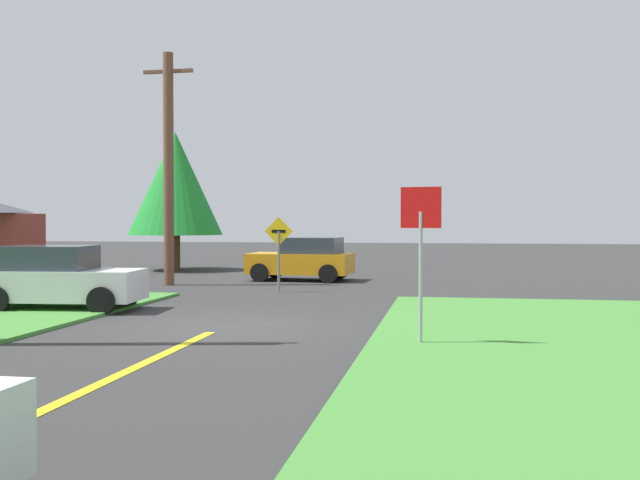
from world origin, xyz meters
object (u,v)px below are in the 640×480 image
Objects in this scene: car_approaching_junction at (304,259)px; utility_pole_mid at (169,167)px; oak_tree_left at (175,183)px; direction_sign at (279,245)px; parked_car_near_building at (59,278)px; stop_sign at (421,235)px.

utility_pole_mid is at bearing 37.32° from car_approaching_junction.
car_approaching_junction is at bearing -34.62° from oak_tree_left.
direction_sign is at bearing 95.14° from car_approaching_junction.
parked_car_near_building is (-4.21, -10.26, -0.00)m from car_approaching_junction.
parked_car_near_building is 0.64× the size of oak_tree_left.
stop_sign is 0.71× the size of parked_car_near_building.
direction_sign is 11.87m from oak_tree_left.
stop_sign is at bearing -63.33° from direction_sign.
car_approaching_junction is at bearing 33.49° from utility_pole_mid.
stop_sign is at bearing -51.14° from utility_pole_mid.
stop_sign is at bearing -58.09° from oak_tree_left.
stop_sign is 9.97m from parked_car_near_building.
utility_pole_mid reaches higher than parked_car_near_building.
utility_pole_mid is at bearing 84.83° from parked_car_near_building.
stop_sign reaches higher than direction_sign.
stop_sign is 22.29m from oak_tree_left.
utility_pole_mid is at bearing 157.63° from direction_sign.
car_approaching_junction is 4.63m from direction_sign.
parked_car_near_building is 0.49× the size of utility_pole_mid.
direction_sign is at bearing -52.14° from stop_sign.
utility_pole_mid is (-9.13, 11.33, 2.12)m from stop_sign.
oak_tree_left reaches higher than parked_car_near_building.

